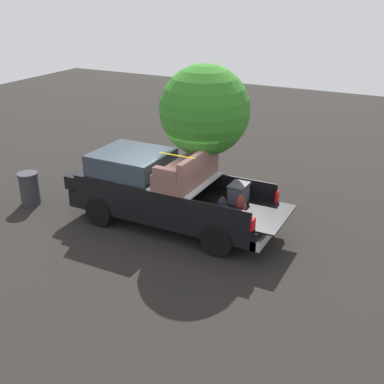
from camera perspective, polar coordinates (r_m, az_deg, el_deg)
ground_plane at (r=13.26m, az=-2.31°, el=-3.89°), size 40.00×40.00×0.00m
pickup_truck at (r=13.01m, az=-3.80°, el=0.28°), size 6.05×2.06×2.23m
tree_background at (r=12.82m, az=1.50°, el=9.53°), size 2.41×2.41×4.24m
trash_can at (r=15.10m, az=-18.70°, el=0.42°), size 0.60×0.60×0.98m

